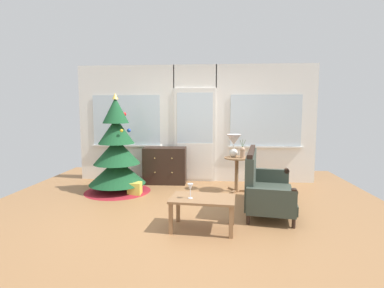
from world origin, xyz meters
TOP-DOWN VIEW (x-y plane):
  - ground_plane at (0.00, 0.00)m, footprint 6.76×6.76m
  - back_wall_with_door at (0.00, 2.08)m, footprint 5.20×0.14m
  - christmas_tree at (-1.44, 1.07)m, footprint 1.27×1.27m
  - dresser_cabinet at (-0.63, 1.79)m, footprint 0.91×0.45m
  - settee_sofa at (1.20, 0.22)m, footprint 0.93×1.58m
  - side_table at (0.86, 1.22)m, footprint 0.50×0.48m
  - table_lamp at (0.80, 1.26)m, footprint 0.28×0.28m
  - flower_vase at (0.96, 1.16)m, footprint 0.11×0.10m
  - coffee_table at (0.28, -0.65)m, footprint 0.88×0.59m
  - wine_glass at (0.12, -0.69)m, footprint 0.08×0.08m
  - gift_box at (-1.04, 0.86)m, footprint 0.24×0.21m

SIDE VIEW (x-z plane):
  - ground_plane at x=0.00m, z-range 0.00..0.00m
  - gift_box at x=-1.04m, z-range 0.00..0.24m
  - coffee_table at x=0.28m, z-range 0.15..0.58m
  - settee_sofa at x=1.20m, z-range -0.10..0.86m
  - dresser_cabinet at x=-0.63m, z-range 0.00..0.78m
  - side_table at x=0.86m, z-range 0.14..0.81m
  - wine_glass at x=0.12m, z-range 0.47..0.67m
  - christmas_tree at x=-1.44m, z-range -0.26..1.63m
  - flower_vase at x=0.96m, z-range 0.61..0.96m
  - table_lamp at x=0.80m, z-range 0.74..1.18m
  - back_wall_with_door at x=0.00m, z-range 0.00..2.55m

